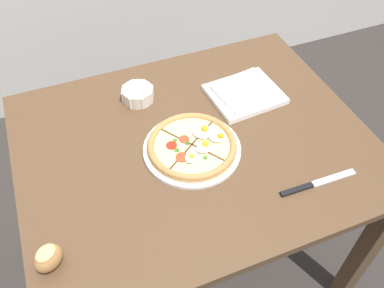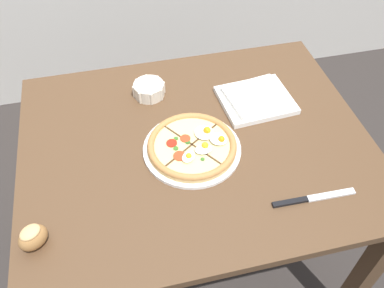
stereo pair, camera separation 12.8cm
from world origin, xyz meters
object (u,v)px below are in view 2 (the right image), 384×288
at_px(pizza, 192,146).
at_px(ramekin_bowl, 149,89).
at_px(bread_piece_near, 33,237).
at_px(napkin_folded, 256,99).
at_px(knife_main, 313,198).
at_px(dining_table, 196,163).

relative_size(pizza, ramekin_bowl, 2.65).
bearing_deg(bread_piece_near, napkin_folded, 28.03).
xyz_separation_m(pizza, napkin_folded, (0.27, 0.17, -0.00)).
bearing_deg(napkin_folded, bread_piece_near, -151.97).
xyz_separation_m(pizza, ramekin_bowl, (-0.09, 0.30, 0.01)).
distance_m(bread_piece_near, knife_main, 0.78).
bearing_deg(dining_table, pizza, -120.32).
height_order(bread_piece_near, knife_main, bread_piece_near).
distance_m(pizza, bread_piece_near, 0.53).
bearing_deg(napkin_folded, pizza, -147.79).
relative_size(ramekin_bowl, napkin_folded, 0.45).
bearing_deg(napkin_folded, ramekin_bowl, 160.78).
height_order(ramekin_bowl, napkin_folded, ramekin_bowl).
bearing_deg(ramekin_bowl, dining_table, -66.93).
height_order(napkin_folded, bread_piece_near, bread_piece_near).
xyz_separation_m(pizza, knife_main, (0.30, -0.26, -0.02)).
relative_size(bread_piece_near, knife_main, 0.39).
bearing_deg(pizza, napkin_folded, 32.21).
bearing_deg(knife_main, pizza, 139.85).
xyz_separation_m(dining_table, knife_main, (0.27, -0.30, 0.11)).
distance_m(dining_table, pizza, 0.14).
height_order(napkin_folded, knife_main, napkin_folded).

